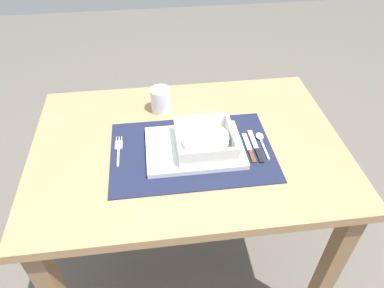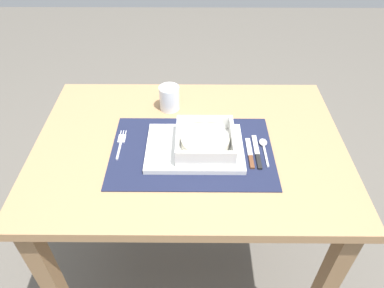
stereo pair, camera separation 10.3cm
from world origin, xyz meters
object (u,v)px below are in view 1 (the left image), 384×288
object	(u,v)px
dining_table	(188,169)
fork	(119,149)
drinking_glass	(161,101)
butter_knife	(256,148)
spoon	(261,139)
porridge_bowl	(205,141)
bread_knife	(250,149)

from	to	relation	value
dining_table	fork	bearing A→B (deg)	-178.75
dining_table	drinking_glass	world-z (taller)	drinking_glass
butter_knife	spoon	bearing A→B (deg)	59.86
spoon	butter_knife	distance (m)	0.04
porridge_bowl	spoon	xyz separation A→B (m)	(0.18, 0.02, -0.03)
spoon	drinking_glass	size ratio (longest dim) A/B	1.42
porridge_bowl	fork	bearing A→B (deg)	172.01
fork	spoon	xyz separation A→B (m)	(0.43, -0.01, 0.00)
bread_knife	fork	bearing A→B (deg)	167.51
porridge_bowl	bread_knife	distance (m)	0.14
dining_table	fork	size ratio (longest dim) A/B	7.21
fork	drinking_glass	bearing A→B (deg)	53.11
porridge_bowl	drinking_glass	distance (m)	0.25
butter_knife	bread_knife	size ratio (longest dim) A/B	1.13
dining_table	butter_knife	size ratio (longest dim) A/B	6.51
bread_knife	butter_knife	bearing A→B (deg)	7.74
dining_table	fork	distance (m)	0.24
fork	drinking_glass	size ratio (longest dim) A/B	1.57
fork	butter_knife	size ratio (longest dim) A/B	0.90
dining_table	spoon	xyz separation A→B (m)	(0.22, -0.02, 0.12)
porridge_bowl	fork	distance (m)	0.26
butter_knife	bread_knife	xyz separation A→B (m)	(-0.02, -0.00, -0.00)
dining_table	butter_knife	xyz separation A→B (m)	(0.20, -0.05, 0.12)
spoon	bread_knife	size ratio (longest dim) A/B	0.92
drinking_glass	porridge_bowl	bearing A→B (deg)	-62.41
dining_table	porridge_bowl	bearing A→B (deg)	-41.16
dining_table	spoon	size ratio (longest dim) A/B	8.00
porridge_bowl	drinking_glass	bearing A→B (deg)	117.59
porridge_bowl	butter_knife	xyz separation A→B (m)	(0.15, -0.01, -0.03)
porridge_bowl	dining_table	bearing A→B (deg)	138.84
spoon	drinking_glass	world-z (taller)	drinking_glass
dining_table	drinking_glass	bearing A→B (deg)	111.00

